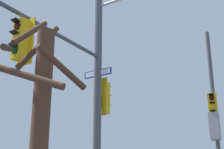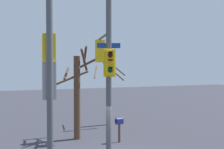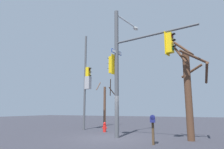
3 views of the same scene
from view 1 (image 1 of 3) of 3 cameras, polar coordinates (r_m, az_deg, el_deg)
The scene contains 3 objects.
main_signal_pole_assembly at distance 10.98m, azimuth -3.73°, elevation -1.74°, with size 5.66×3.97×8.17m.
secondary_pole_assembly at distance 14.82m, azimuth 16.74°, elevation -7.37°, with size 0.72×0.42×8.32m.
bare_tree_across_street at distance 7.29m, azimuth -12.32°, elevation -8.34°, with size 1.90×2.28×5.54m.
Camera 1 is at (10.56, 4.74, 1.52)m, focal length 54.93 mm.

